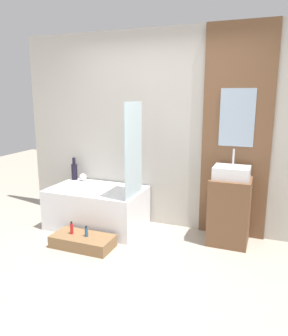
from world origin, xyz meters
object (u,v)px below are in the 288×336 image
Objects in this scene: wooden_step_bench at (83,241)px; sink at (232,172)px; vase_round_light at (83,177)px; bottle_soap_secondary at (86,232)px; bottle_soap_primary at (72,228)px; vase_tall_dark at (74,171)px; bathtub at (97,207)px.

sink reaches higher than wooden_step_bench.
wooden_step_bench is at bearing -59.31° from vase_round_light.
bottle_soap_secondary is (0.06, 0.00, 0.13)m from wooden_step_bench.
bottle_soap_primary is (-0.15, 0.00, 0.14)m from wooden_step_bench.
vase_tall_dark is at bearing 176.21° from sink.
vase_round_light is at bearing 113.36° from bottle_soap_primary.
vase_round_light reaches higher than wooden_step_bench.
vase_tall_dark is 1.27m from bottle_soap_secondary.
bathtub reaches higher than bottle_soap_primary.
bottle_soap_secondary reaches higher than wooden_step_bench.
bottle_soap_primary is at bearing -59.54° from vase_tall_dark.
bottle_soap_primary reaches higher than bottle_soap_secondary.
wooden_step_bench is 5.58× the size of bottle_soap_secondary.
vase_tall_dark is at bearing 128.94° from bottle_soap_secondary.
vase_tall_dark is (-2.27, 0.15, -0.21)m from sink.
sink is at bearing -3.80° from vase_round_light.
vase_tall_dark is (-0.54, 0.30, 0.40)m from bathtub.
bathtub is at bearing -36.67° from vase_round_light.
sink is 2.29m from vase_tall_dark.
bathtub is at bearing 90.41° from bottle_soap_primary.
bathtub is 9.55× the size of bottle_soap_secondary.
sink reaches higher than vase_tall_dark.
sink is 1.84m from bottle_soap_secondary.
bottle_soap_primary reaches higher than wooden_step_bench.
vase_round_light is at bearing 120.69° from wooden_step_bench.
bathtub is 0.73m from vase_tall_dark.
vase_round_light reaches higher than bottle_soap_secondary.
bottle_soap_secondary is (0.60, -0.91, -0.39)m from vase_round_light.
bathtub is at bearing -29.13° from vase_tall_dark.
sink reaches higher than vase_round_light.
vase_round_light is 1.06m from bottle_soap_primary.
vase_tall_dark reaches higher than wooden_step_bench.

